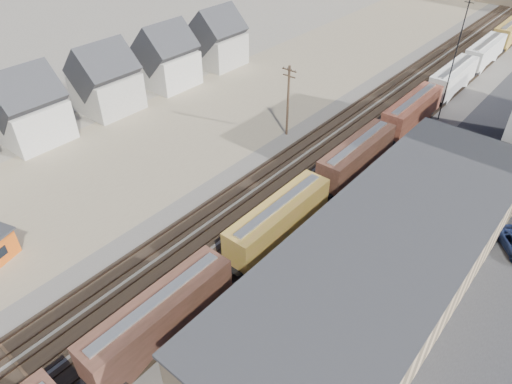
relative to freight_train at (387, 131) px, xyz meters
The scene contains 9 objects.
ballast_bed 5.59m from the freight_train, 141.44° to the left, with size 18.00×200.00×0.06m, color #4C4742.
dirt_yard 24.95m from the freight_train, 163.68° to the right, with size 24.00×180.00×0.03m, color #7F6E57.
asphalt_lot 21.96m from the freight_train, 33.33° to the right, with size 26.00×120.00×0.04m, color #232326.
rail_tracks 5.94m from the freight_train, 145.15° to the left, with size 11.40×200.00×0.24m.
freight_train is the anchor object (origin of this frame).
warehouse 24.67m from the freight_train, 63.03° to the right, with size 12.40×40.40×7.25m.
utility_pole_north 13.50m from the freight_train, 157.99° to the right, with size 2.20×0.32×10.00m.
radio_mast 14.65m from the freight_train, 80.42° to the left, with size 1.20×0.16×18.00m.
townhouse_row 43.75m from the freight_train, 149.83° to the right, with size 8.15×68.16×10.47m.
Camera 1 is at (24.09, -3.57, 31.87)m, focal length 32.00 mm.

